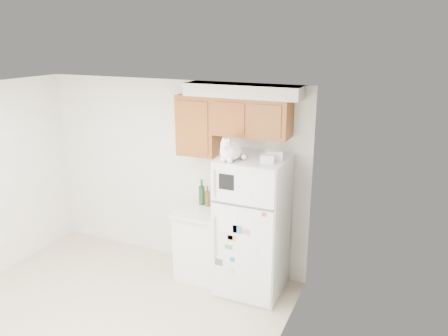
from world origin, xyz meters
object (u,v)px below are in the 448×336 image
Objects in this scene: refrigerator at (253,226)px; bottle_green at (202,192)px; storage_box_back at (274,155)px; bottle_amber at (207,196)px; base_counter at (204,242)px; cat at (230,151)px; storage_box_front at (267,159)px.

refrigerator is 5.00× the size of bottle_green.
storage_box_back is 1.23m from bottle_green.
refrigerator is 0.75m from bottle_amber.
cat reaches higher than base_counter.
cat is 2.33× the size of storage_box_back.
base_counter is 2.19× the size of cat.
storage_box_front is (-0.03, -0.15, -0.01)m from storage_box_back.
storage_box_front reaches higher than base_counter.
base_counter is at bearing 147.50° from storage_box_front.
bottle_amber is (0.09, -0.02, -0.03)m from bottle_green.
refrigerator is at bearing -15.95° from bottle_green.
storage_box_back reaches higher than bottle_amber.
bottle_green is 1.25× the size of bottle_amber.
storage_box_back reaches higher than base_counter.
storage_box_front is at bearing -20.48° from bottle_amber.
storage_box_front is at bearing -13.01° from base_counter.
storage_box_front is 0.55× the size of bottle_amber.
storage_box_back reaches higher than bottle_green.
storage_box_front is 1.18m from bottle_amber.
storage_box_front is at bearing 11.67° from cat.
storage_box_front is 1.23m from bottle_green.
refrigerator is 1.85× the size of base_counter.
cat reaches higher than storage_box_front.
storage_box_front is (0.89, -0.20, 1.28)m from base_counter.
storage_box_back is at bearing -3.56° from base_counter.
cat is 0.50m from storage_box_back.
base_counter is 0.61m from bottle_amber.
storage_box_front is at bearing -33.78° from refrigerator.
cat is at bearing -30.91° from base_counter.
storage_box_front reaches higher than refrigerator.
storage_box_back is 1.17m from bottle_amber.
storage_box_back is 0.66× the size of bottle_amber.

